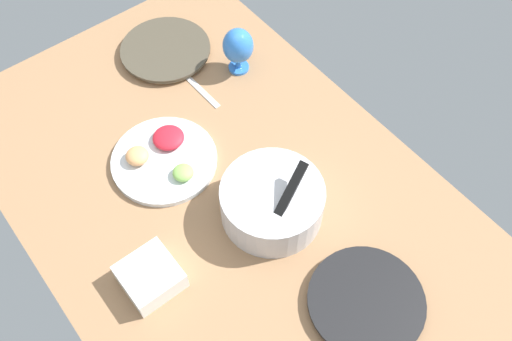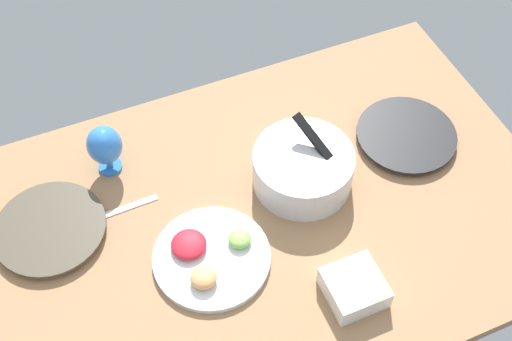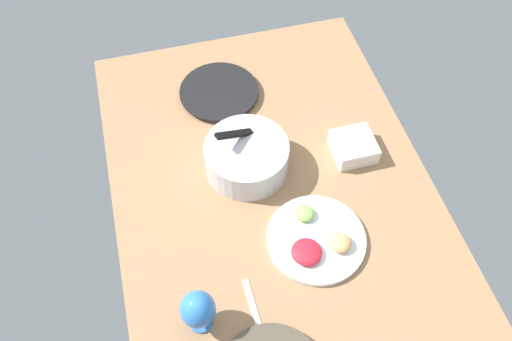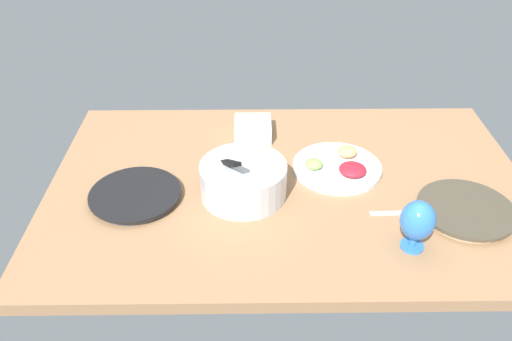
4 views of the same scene
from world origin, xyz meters
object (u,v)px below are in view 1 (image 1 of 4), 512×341
object	(u,v)px
dinner_plate_right	(366,302)
fruit_platter	(164,158)
mixing_bowl	(272,201)
dinner_plate_left	(166,50)
hurricane_glass_blue	(238,47)
square_bowl_white	(150,276)

from	to	relation	value
dinner_plate_right	fruit_platter	xyz separation A→B (cm)	(-67.48, -15.54, 0.16)
dinner_plate_right	mixing_bowl	distance (cm)	35.09
dinner_plate_left	hurricane_glass_blue	bearing A→B (deg)	36.13
dinner_plate_left	dinner_plate_right	bearing A→B (deg)	-4.86
mixing_bowl	hurricane_glass_blue	xyz separation A→B (cm)	(-48.42, 25.60, 3.51)
dinner_plate_right	square_bowl_white	size ratio (longest dim) A/B	2.13
dinner_plate_right	square_bowl_white	xyz separation A→B (cm)	(-38.00, -38.61, 2.27)
mixing_bowl	square_bowl_white	size ratio (longest dim) A/B	2.02
dinner_plate_left	fruit_platter	bearing A→B (deg)	-34.04
fruit_platter	square_bowl_white	bearing A→B (deg)	-38.04
dinner_plate_left	fruit_platter	world-z (taller)	fruit_platter
mixing_bowl	square_bowl_white	xyz separation A→B (cm)	(-3.29, -36.70, -2.56)
fruit_platter	mixing_bowl	bearing A→B (deg)	22.59
dinner_plate_left	mixing_bowl	distance (cm)	69.81
square_bowl_white	dinner_plate_left	bearing A→B (deg)	144.11
fruit_platter	square_bowl_white	distance (cm)	37.49
hurricane_glass_blue	mixing_bowl	bearing A→B (deg)	-27.87
mixing_bowl	hurricane_glass_blue	bearing A→B (deg)	152.13
hurricane_glass_blue	square_bowl_white	xyz separation A→B (cm)	(45.12, -62.30, -6.07)
dinner_plate_left	dinner_plate_right	xyz separation A→B (cm)	(103.52, -8.81, -0.01)
fruit_platter	square_bowl_white	xyz separation A→B (cm)	(29.48, -23.07, 2.11)
fruit_platter	hurricane_glass_blue	size ratio (longest dim) A/B	1.92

